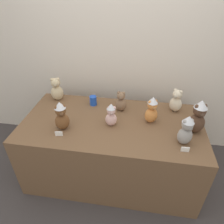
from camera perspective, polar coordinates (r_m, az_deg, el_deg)
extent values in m
plane|color=#3D3838|center=(2.48, -0.95, -20.47)|extent=(10.00, 10.00, 0.00)
cube|color=silver|center=(2.50, 2.67, 17.37)|extent=(7.00, 0.08, 2.60)
cube|color=brown|center=(2.35, 0.00, -10.14)|extent=(1.85, 0.94, 0.76)
ellipsoid|color=brown|center=(2.02, -13.74, -2.58)|extent=(0.18, 0.17, 0.17)
sphere|color=brown|center=(1.95, -14.23, 0.36)|extent=(0.10, 0.10, 0.10)
sphere|color=brown|center=(1.93, -15.30, 1.13)|extent=(0.04, 0.04, 0.04)
sphere|color=brown|center=(1.93, -13.49, 1.53)|extent=(0.04, 0.04, 0.04)
sphere|color=brown|center=(1.92, -13.96, -0.52)|extent=(0.04, 0.04, 0.04)
cone|color=silver|center=(1.92, -14.48, 1.87)|extent=(0.11, 0.11, 0.07)
ellipsoid|color=#CCB78E|center=(2.52, -15.09, 5.20)|extent=(0.18, 0.16, 0.18)
sphere|color=#CCB78E|center=(2.46, -15.54, 7.90)|extent=(0.11, 0.11, 0.11)
sphere|color=#CCB78E|center=(2.45, -16.47, 8.70)|extent=(0.04, 0.04, 0.04)
sphere|color=#CCB78E|center=(2.44, -14.91, 8.87)|extent=(0.04, 0.04, 0.04)
sphere|color=#9D8E71|center=(2.43, -15.58, 7.23)|extent=(0.04, 0.04, 0.04)
ellipsoid|color=beige|center=(2.02, -0.11, -2.08)|extent=(0.13, 0.11, 0.14)
sphere|color=beige|center=(1.96, -0.11, 0.36)|extent=(0.08, 0.08, 0.08)
sphere|color=beige|center=(1.94, -0.88, 1.15)|extent=(0.03, 0.03, 0.03)
sphere|color=beige|center=(1.94, 0.65, 1.17)|extent=(0.03, 0.03, 0.03)
sphere|color=#A88783|center=(1.93, -0.09, -0.41)|extent=(0.03, 0.03, 0.03)
cone|color=silver|center=(1.93, -0.11, 1.59)|extent=(0.09, 0.09, 0.05)
ellipsoid|color=#D17F3D|center=(2.09, 10.89, -0.86)|extent=(0.17, 0.16, 0.16)
sphere|color=#D17F3D|center=(2.03, 11.25, 1.91)|extent=(0.10, 0.10, 0.10)
sphere|color=#D17F3D|center=(2.00, 10.61, 2.69)|extent=(0.04, 0.04, 0.04)
sphere|color=#D17F3D|center=(2.02, 12.12, 2.95)|extent=(0.04, 0.04, 0.04)
sphere|color=#A06536|center=(2.00, 11.76, 1.09)|extent=(0.04, 0.04, 0.04)
cone|color=silver|center=(2.00, 11.44, 3.32)|extent=(0.10, 0.10, 0.06)
ellipsoid|color=gray|center=(1.91, 19.69, -6.30)|extent=(0.17, 0.16, 0.16)
sphere|color=gray|center=(1.84, 20.41, -3.41)|extent=(0.10, 0.10, 0.10)
sphere|color=gray|center=(1.80, 19.85, -2.62)|extent=(0.04, 0.04, 0.04)
sphere|color=gray|center=(1.84, 21.43, -2.28)|extent=(0.04, 0.04, 0.04)
sphere|color=slate|center=(1.82, 21.05, -4.39)|extent=(0.04, 0.04, 0.04)
cone|color=silver|center=(1.81, 20.77, -1.92)|extent=(0.10, 0.10, 0.06)
ellipsoid|color=beige|center=(2.33, 17.36, 2.08)|extent=(0.18, 0.17, 0.17)
sphere|color=beige|center=(2.27, 17.88, 4.71)|extent=(0.10, 0.10, 0.10)
sphere|color=beige|center=(2.26, 17.35, 5.84)|extent=(0.04, 0.04, 0.04)
sphere|color=beige|center=(2.24, 18.75, 5.30)|extent=(0.04, 0.04, 0.04)
sphere|color=#ABA08A|center=(2.24, 17.35, 4.13)|extent=(0.04, 0.04, 0.04)
ellipsoid|color=#4C3323|center=(2.08, 22.50, -2.95)|extent=(0.19, 0.17, 0.19)
sphere|color=#4C3323|center=(2.00, 23.39, 0.34)|extent=(0.12, 0.12, 0.12)
sphere|color=#4C3323|center=(1.96, 22.77, 1.38)|extent=(0.04, 0.04, 0.04)
sphere|color=#4C3323|center=(2.00, 24.58, 1.50)|extent=(0.04, 0.04, 0.04)
sphere|color=#412E23|center=(1.97, 23.96, -0.70)|extent=(0.05, 0.05, 0.05)
cone|color=silver|center=(1.97, 23.84, 2.04)|extent=(0.12, 0.12, 0.08)
ellipsoid|color=#7F6047|center=(2.24, 2.49, 2.12)|extent=(0.12, 0.10, 0.15)
sphere|color=#7F6047|center=(2.19, 2.56, 4.55)|extent=(0.09, 0.09, 0.09)
sphere|color=#7F6047|center=(2.17, 1.85, 5.40)|extent=(0.03, 0.03, 0.03)
sphere|color=#7F6047|center=(2.17, 3.31, 5.30)|extent=(0.03, 0.03, 0.03)
sphere|color=brown|center=(2.16, 2.45, 3.88)|extent=(0.04, 0.04, 0.04)
cylinder|color=blue|center=(2.36, -5.30, 3.19)|extent=(0.08, 0.08, 0.11)
cube|color=white|center=(1.87, 19.81, -9.83)|extent=(0.07, 0.01, 0.05)
cube|color=white|center=(1.98, -14.66, -5.91)|extent=(0.07, 0.02, 0.05)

